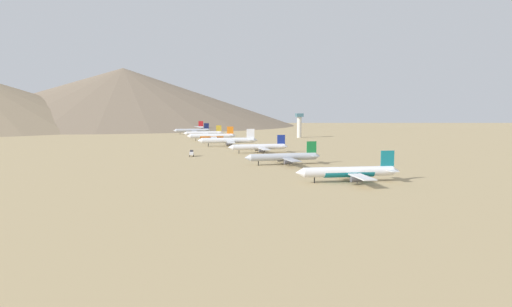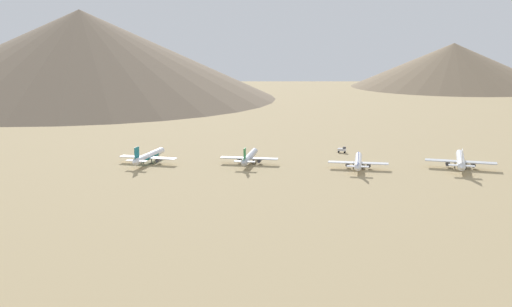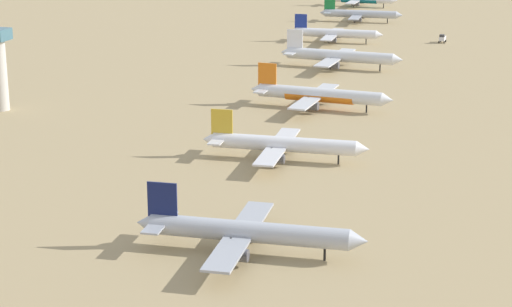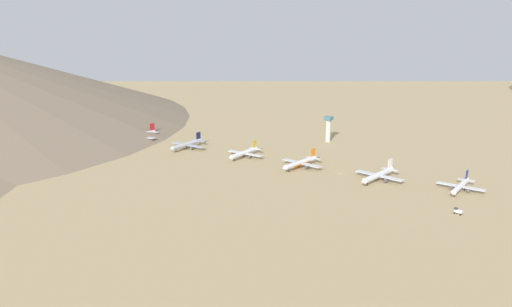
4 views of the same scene
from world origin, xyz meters
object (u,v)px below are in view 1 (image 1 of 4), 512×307
object	(u,v)px
parked_jet_5	(259,147)
parked_jet_6	(284,157)
parked_jet_3	(212,136)
parked_jet_4	(229,141)
service_truck	(192,153)
control_tower	(299,124)
parked_jet_0	(187,128)
parked_jet_1	(193,130)
parked_jet_2	(204,133)
parked_jet_7	(350,172)

from	to	relation	value
parked_jet_5	parked_jet_6	distance (m)	63.68
parked_jet_3	parked_jet_4	world-z (taller)	parked_jet_4
parked_jet_5	parked_jet_4	bearing A→B (deg)	-76.89
parked_jet_5	service_truck	bearing A→B (deg)	15.33
parked_jet_4	parked_jet_6	world-z (taller)	parked_jet_4
service_truck	control_tower	distance (m)	205.45
parked_jet_6	parked_jet_0	bearing A→B (deg)	-84.31
parked_jet_1	parked_jet_3	xyz separation A→B (m)	(-12.37, 119.87, 0.03)
parked_jet_5	service_truck	world-z (taller)	parked_jet_5
parked_jet_1	control_tower	xyz separation A→B (m)	(-107.59, 90.49, 10.03)
parked_jet_2	control_tower	distance (m)	102.86
parked_jet_0	parked_jet_5	distance (m)	309.58
parked_jet_5	parked_jet_6	xyz separation A→B (m)	(-0.22, 63.68, 0.02)
parked_jet_2	parked_jet_4	xyz separation A→B (m)	(-10.15, 123.78, 0.45)
parked_jet_6	control_tower	size ratio (longest dim) A/B	1.64
parked_jet_0	parked_jet_2	bearing A→B (deg)	95.99
parked_jet_4	parked_jet_6	bearing A→B (deg)	96.39
parked_jet_6	service_truck	bearing A→B (deg)	-47.76
parked_jet_2	parked_jet_7	distance (m)	305.56
parked_jet_3	parked_jet_6	bearing A→B (deg)	96.25
parked_jet_0	parked_jet_7	world-z (taller)	parked_jet_0
parked_jet_3	control_tower	bearing A→B (deg)	-162.85
parked_jet_4	service_truck	xyz separation A→B (m)	(32.79, 69.87, -2.63)
parked_jet_0	parked_jet_2	size ratio (longest dim) A/B	1.13
parked_jet_2	parked_jet_4	world-z (taller)	parked_jet_4
parked_jet_3	parked_jet_6	world-z (taller)	parked_jet_3
parked_jet_6	parked_jet_5	bearing A→B (deg)	-89.80
parked_jet_3	parked_jet_4	bearing A→B (deg)	95.98
parked_jet_0	service_truck	world-z (taller)	parked_jet_0
parked_jet_1	control_tower	size ratio (longest dim) A/B	1.79
parked_jet_6	control_tower	bearing A→B (deg)	-109.04
parked_jet_1	service_truck	size ratio (longest dim) A/B	8.57
parked_jet_6	parked_jet_7	xyz separation A→B (m)	(-11.11, 58.88, 0.07)
parked_jet_1	parked_jet_3	size ratio (longest dim) A/B	0.98
parked_jet_4	parked_jet_7	bearing A→B (deg)	97.81
parked_jet_3	parked_jet_6	distance (m)	188.30
parked_jet_2	service_truck	distance (m)	194.98
parked_jet_2	control_tower	xyz separation A→B (m)	(-98.42, 28.12, 10.24)
parked_jet_7	control_tower	world-z (taller)	control_tower
parked_jet_1	service_truck	bearing A→B (deg)	86.99
parked_jet_4	parked_jet_7	xyz separation A→B (m)	(-24.65, 179.79, -0.54)
parked_jet_1	parked_jet_2	bearing A→B (deg)	98.37
parked_jet_4	parked_jet_7	size ratio (longest dim) A/B	1.12
parked_jet_4	control_tower	size ratio (longest dim) A/B	1.89
parked_jet_4	service_truck	size ratio (longest dim) A/B	9.04
parked_jet_1	parked_jet_3	distance (m)	120.51
parked_jet_0	service_truck	distance (m)	320.19
parked_jet_4	parked_jet_5	xyz separation A→B (m)	(-13.33, 57.23, -0.63)
parked_jet_4	parked_jet_5	size ratio (longest dim) A/B	1.16
parked_jet_6	control_tower	xyz separation A→B (m)	(-74.72, -216.57, 10.40)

